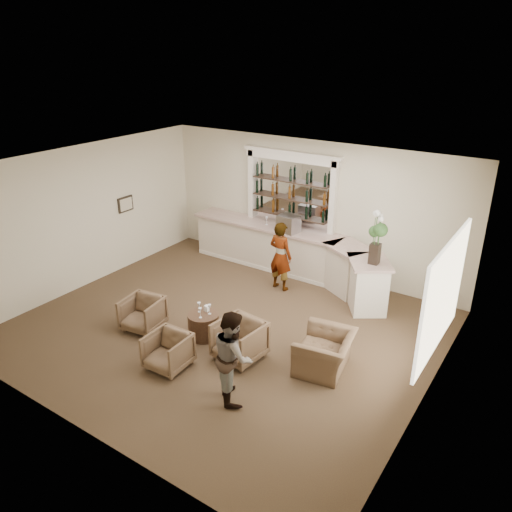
% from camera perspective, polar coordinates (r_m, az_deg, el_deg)
% --- Properties ---
extents(ground, '(8.00, 8.00, 0.00)m').
position_cam_1_polar(ground, '(10.29, -3.55, -8.28)').
color(ground, brown).
rests_on(ground, ground).
extents(room_shell, '(8.04, 7.02, 3.32)m').
position_cam_1_polar(room_shell, '(9.74, -0.60, 5.09)').
color(room_shell, beige).
rests_on(room_shell, ground).
extents(bar_counter, '(5.72, 1.80, 1.14)m').
position_cam_1_polar(bar_counter, '(12.34, 4.17, 0.30)').
color(bar_counter, beige).
rests_on(bar_counter, ground).
extents(back_bar_alcove, '(2.64, 0.25, 3.00)m').
position_cam_1_polar(back_bar_alcove, '(12.36, 3.96, 7.50)').
color(back_bar_alcove, white).
rests_on(back_bar_alcove, ground).
extents(cocktail_table, '(0.62, 0.62, 0.50)m').
position_cam_1_polar(cocktail_table, '(9.95, -6.00, -7.88)').
color(cocktail_table, '#503922').
rests_on(cocktail_table, ground).
extents(sommelier, '(0.64, 0.46, 1.65)m').
position_cam_1_polar(sommelier, '(11.54, 2.82, -0.01)').
color(sommelier, gray).
rests_on(sommelier, ground).
extents(guest, '(0.96, 0.96, 1.57)m').
position_cam_1_polar(guest, '(8.09, -2.64, -11.34)').
color(guest, gray).
rests_on(guest, ground).
extents(armchair_left, '(0.83, 0.85, 0.68)m').
position_cam_1_polar(armchair_left, '(10.37, -12.83, -6.43)').
color(armchair_left, brown).
rests_on(armchair_left, ground).
extents(armchair_center, '(0.73, 0.75, 0.66)m').
position_cam_1_polar(armchair_center, '(9.14, -10.04, -10.67)').
color(armchair_center, brown).
rests_on(armchair_center, ground).
extents(armchair_right, '(0.88, 0.91, 0.75)m').
position_cam_1_polar(armchair_right, '(9.21, -1.92, -9.63)').
color(armchair_right, brown).
rests_on(armchair_right, ground).
extents(armchair_far, '(1.09, 1.20, 0.69)m').
position_cam_1_polar(armchair_far, '(9.03, 7.86, -10.84)').
color(armchair_far, brown).
rests_on(armchair_far, ground).
extents(espresso_machine, '(0.52, 0.45, 0.42)m').
position_cam_1_polar(espresso_machine, '(12.07, 3.73, 3.72)').
color(espresso_machine, '#B4B4B9').
rests_on(espresso_machine, bar_counter).
extents(flower_vase, '(0.31, 0.31, 1.16)m').
position_cam_1_polar(flower_vase, '(10.42, 13.63, 2.48)').
color(flower_vase, black).
rests_on(flower_vase, bar_counter).
extents(wine_glass_bar_left, '(0.07, 0.07, 0.21)m').
position_cam_1_polar(wine_glass_bar_left, '(12.02, 4.35, 3.09)').
color(wine_glass_bar_left, white).
rests_on(wine_glass_bar_left, bar_counter).
extents(wine_glass_bar_right, '(0.07, 0.07, 0.21)m').
position_cam_1_polar(wine_glass_bar_right, '(12.56, 1.23, 4.06)').
color(wine_glass_bar_right, white).
rests_on(wine_glass_bar_right, bar_counter).
extents(wine_glass_tbl_a, '(0.07, 0.07, 0.21)m').
position_cam_1_polar(wine_glass_tbl_a, '(9.86, -6.52, -5.84)').
color(wine_glass_tbl_a, white).
rests_on(wine_glass_tbl_a, cocktail_table).
extents(wine_glass_tbl_b, '(0.07, 0.07, 0.21)m').
position_cam_1_polar(wine_glass_tbl_b, '(9.77, -5.34, -6.08)').
color(wine_glass_tbl_b, white).
rests_on(wine_glass_tbl_b, cocktail_table).
extents(wine_glass_tbl_c, '(0.07, 0.07, 0.21)m').
position_cam_1_polar(wine_glass_tbl_c, '(9.67, -6.40, -6.48)').
color(wine_glass_tbl_c, white).
rests_on(wine_glass_tbl_c, cocktail_table).
extents(napkin_holder, '(0.08, 0.08, 0.12)m').
position_cam_1_polar(napkin_holder, '(9.90, -5.65, -5.97)').
color(napkin_holder, white).
rests_on(napkin_holder, cocktail_table).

